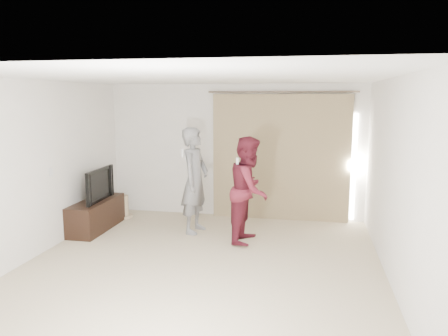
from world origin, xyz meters
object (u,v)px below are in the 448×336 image
at_px(tv_console, 96,215).
at_px(person_man, 195,180).
at_px(person_woman, 249,190).
at_px(tv, 95,184).

xyz_separation_m(tv_console, person_man, (1.77, 0.21, 0.65)).
height_order(tv_console, person_woman, person_woman).
bearing_deg(tv_console, person_woman, -2.28).
height_order(tv, person_woman, person_woman).
height_order(person_man, person_woman, person_man).
bearing_deg(tv_console, tv, 0.00).
xyz_separation_m(person_man, person_woman, (1.00, -0.32, -0.05)).
height_order(tv, person_man, person_man).
distance_m(tv_console, person_woman, 2.84).
bearing_deg(person_man, tv_console, -173.31).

